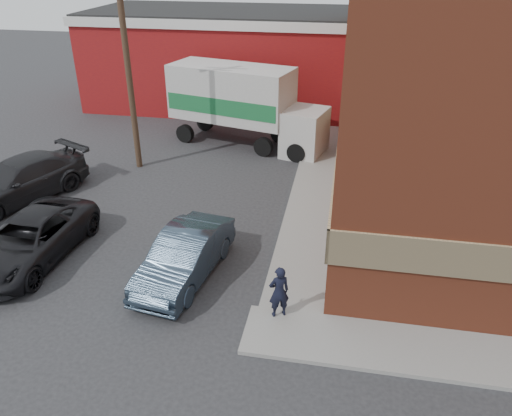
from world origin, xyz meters
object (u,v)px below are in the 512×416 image
at_px(man, 279,292).
at_px(box_truck, 245,101).
at_px(utility_pole, 127,61).
at_px(warehouse, 226,57).
at_px(sedan, 185,256).
at_px(suv_b, 19,180).
at_px(suv_a, 29,239).

distance_m(man, box_truck, 13.45).
relative_size(utility_pole, box_truck, 1.10).
distance_m(warehouse, sedan, 19.23).
bearing_deg(utility_pole, man, -49.88).
relative_size(suv_b, box_truck, 0.68).
height_order(sedan, box_truck, box_truck).
xyz_separation_m(sedan, suv_a, (-5.17, 0.02, -0.01)).
height_order(suv_a, box_truck, box_truck).
xyz_separation_m(man, sedan, (-3.07, 1.41, -0.16)).
height_order(warehouse, utility_pole, utility_pole).
height_order(sedan, suv_a, sedan).
xyz_separation_m(sedan, suv_b, (-8.04, 3.84, 0.08)).
xyz_separation_m(warehouse, suv_a, (-1.94, -18.82, -2.09)).
bearing_deg(suv_a, box_truck, 71.07).
xyz_separation_m(warehouse, utility_pole, (-1.50, -11.00, 1.93)).
bearing_deg(man, sedan, -50.42).
bearing_deg(man, suv_b, -51.06).
bearing_deg(utility_pole, warehouse, 82.23).
bearing_deg(box_truck, suv_b, -119.73).
height_order(utility_pole, suv_a, utility_pole).
height_order(man, suv_a, man).
relative_size(sedan, box_truck, 0.55).
bearing_deg(suv_a, utility_pole, 89.99).
xyz_separation_m(suv_a, box_truck, (4.67, 11.47, 1.50)).
height_order(suv_b, box_truck, box_truck).
xyz_separation_m(utility_pole, man, (7.79, -9.25, -3.85)).
bearing_deg(suv_b, utility_pole, 75.35).
bearing_deg(suv_a, sedan, 3.00).
distance_m(suv_b, box_truck, 10.83).
height_order(warehouse, man, warehouse).
relative_size(warehouse, box_truck, 2.00).
bearing_deg(suv_b, box_truck, 70.36).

